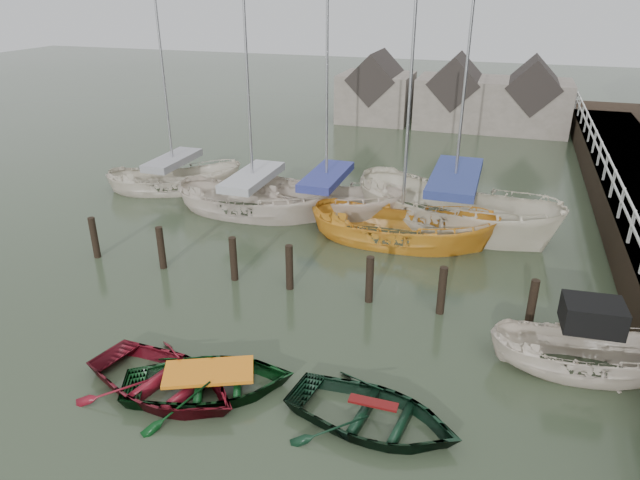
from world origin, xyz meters
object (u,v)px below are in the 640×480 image
(rowboat_green, at_px, (211,391))
(sailboat_e, at_px, (176,188))
(sailboat_a, at_px, (254,212))
(sailboat_c, at_px, (401,241))
(rowboat_dkgreen, at_px, (372,424))
(motorboat, at_px, (582,367))
(rowboat_red, at_px, (165,391))
(sailboat_b, at_px, (326,210))
(sailboat_d, at_px, (451,224))

(rowboat_green, distance_m, sailboat_e, 14.07)
(sailboat_a, bearing_deg, sailboat_c, -97.86)
(sailboat_e, bearing_deg, sailboat_a, -132.48)
(rowboat_dkgreen, distance_m, motorboat, 5.34)
(rowboat_dkgreen, xyz_separation_m, motorboat, (4.24, 3.26, 0.10))
(rowboat_red, relative_size, rowboat_green, 1.03)
(motorboat, bearing_deg, sailboat_e, 58.11)
(rowboat_green, bearing_deg, sailboat_a, -5.27)
(sailboat_a, xyz_separation_m, sailboat_e, (-4.42, 1.49, -0.00))
(sailboat_a, distance_m, sailboat_b, 2.84)
(sailboat_c, height_order, sailboat_d, sailboat_d)
(rowboat_dkgreen, distance_m, sailboat_e, 16.33)
(rowboat_dkgreen, distance_m, sailboat_d, 11.24)
(sailboat_c, bearing_deg, motorboat, -137.99)
(rowboat_dkgreen, xyz_separation_m, sailboat_e, (-11.57, 11.52, 0.06))
(rowboat_green, distance_m, sailboat_c, 9.64)
(rowboat_red, xyz_separation_m, sailboat_b, (0.11, 11.47, 0.07))
(motorboat, relative_size, sailboat_b, 0.35)
(sailboat_e, bearing_deg, sailboat_c, -126.42)
(sailboat_c, bearing_deg, rowboat_red, 160.08)
(rowboat_green, bearing_deg, motorboat, -91.22)
(rowboat_green, height_order, motorboat, motorboat)
(sailboat_d, bearing_deg, sailboat_b, 115.93)
(motorboat, distance_m, sailboat_b, 11.72)
(rowboat_green, xyz_separation_m, rowboat_dkgreen, (3.65, 0.11, 0.00))
(sailboat_b, bearing_deg, sailboat_a, 114.45)
(sailboat_b, height_order, sailboat_e, sailboat_b)
(rowboat_green, bearing_deg, rowboat_red, 83.59)
(rowboat_green, height_order, sailboat_d, sailboat_d)
(rowboat_dkgreen, relative_size, sailboat_e, 0.39)
(rowboat_red, relative_size, sailboat_c, 0.36)
(motorboat, bearing_deg, sailboat_b, 43.95)
(rowboat_dkgreen, bearing_deg, sailboat_a, 43.72)
(sailboat_c, height_order, sailboat_e, sailboat_c)
(motorboat, xyz_separation_m, sailboat_b, (-8.74, 7.80, -0.03))
(rowboat_red, height_order, rowboat_green, rowboat_red)
(motorboat, relative_size, sailboat_a, 0.37)
(sailboat_b, relative_size, sailboat_c, 1.15)
(sailboat_e, bearing_deg, rowboat_dkgreen, -158.74)
(sailboat_b, bearing_deg, rowboat_dkgreen, -154.57)
(rowboat_dkgreen, bearing_deg, sailboat_b, 30.39)
(rowboat_dkgreen, height_order, sailboat_b, sailboat_b)
(rowboat_red, xyz_separation_m, motorboat, (8.85, 3.67, 0.10))
(rowboat_green, height_order, sailboat_b, sailboat_b)
(rowboat_dkgreen, relative_size, sailboat_d, 0.31)
(motorboat, bearing_deg, rowboat_green, 108.80)
(sailboat_e, bearing_deg, rowboat_green, -169.61)
(rowboat_red, relative_size, sailboat_d, 0.33)
(sailboat_b, bearing_deg, rowboat_green, -172.37)
(rowboat_green, distance_m, motorboat, 8.57)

